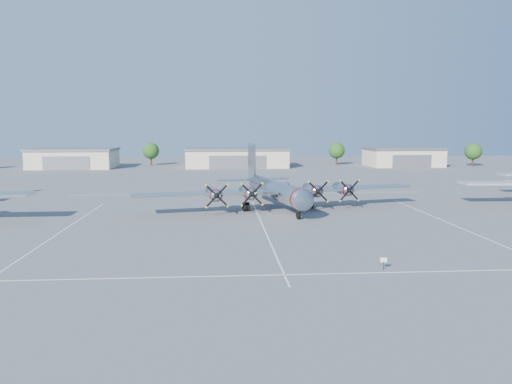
{
  "coord_description": "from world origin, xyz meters",
  "views": [
    {
      "loc": [
        -4.86,
        -58.73,
        11.24
      ],
      "look_at": [
        -0.38,
        2.56,
        3.2
      ],
      "focal_mm": 35.0,
      "sensor_mm": 36.0,
      "label": 1
    }
  ],
  "objects": [
    {
      "name": "parking_lines",
      "position": [
        0.0,
        -1.75,
        0.01
      ],
      "size": [
        60.0,
        50.08,
        0.01
      ],
      "color": "silver",
      "rests_on": "ground"
    },
    {
      "name": "ground",
      "position": [
        0.0,
        0.0,
        0.0
      ],
      "size": [
        260.0,
        260.0,
        0.0
      ],
      "primitive_type": "plane",
      "color": "#58585A",
      "rests_on": "ground"
    },
    {
      "name": "info_placard",
      "position": [
        8.01,
        -21.17,
        0.69
      ],
      "size": [
        0.51,
        0.13,
        0.98
      ],
      "rotation": [
        0.0,
        0.0,
        -0.17
      ],
      "color": "black",
      "rests_on": "ground"
    },
    {
      "name": "tree_east",
      "position": [
        30.0,
        88.0,
        4.22
      ],
      "size": [
        4.8,
        4.8,
        6.64
      ],
      "color": "#382619",
      "rests_on": "ground"
    },
    {
      "name": "main_bomber_b29",
      "position": [
        2.73,
        9.78,
        0.0
      ],
      "size": [
        43.87,
        34.46,
        8.64
      ],
      "primitive_type": null,
      "rotation": [
        0.0,
        0.0,
        0.22
      ],
      "color": "silver",
      "rests_on": "ground"
    },
    {
      "name": "hangar_west",
      "position": [
        -45.0,
        81.96,
        2.71
      ],
      "size": [
        22.6,
        14.6,
        5.4
      ],
      "color": "beige",
      "rests_on": "ground"
    },
    {
      "name": "hangar_center",
      "position": [
        0.0,
        81.96,
        2.71
      ],
      "size": [
        28.6,
        14.6,
        5.4
      ],
      "color": "beige",
      "rests_on": "ground"
    },
    {
      "name": "tree_far_east",
      "position": [
        68.0,
        80.0,
        4.22
      ],
      "size": [
        4.8,
        4.8,
        6.64
      ],
      "color": "#382619",
      "rests_on": "ground"
    },
    {
      "name": "tree_west",
      "position": [
        -25.0,
        90.0,
        4.22
      ],
      "size": [
        4.8,
        4.8,
        6.64
      ],
      "color": "#382619",
      "rests_on": "ground"
    },
    {
      "name": "hangar_east",
      "position": [
        48.0,
        81.96,
        2.71
      ],
      "size": [
        20.6,
        14.6,
        5.4
      ],
      "color": "beige",
      "rests_on": "ground"
    }
  ]
}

